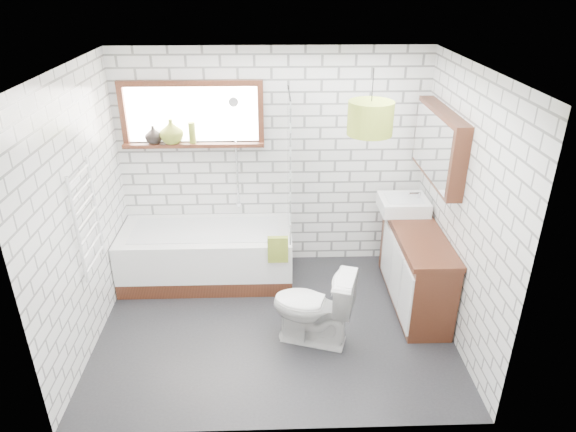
{
  "coord_description": "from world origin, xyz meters",
  "views": [
    {
      "loc": [
        -0.01,
        -4.14,
        3.21
      ],
      "look_at": [
        0.14,
        0.25,
        1.08
      ],
      "focal_mm": 32.0,
      "sensor_mm": 36.0,
      "label": 1
    }
  ],
  "objects_px": {
    "bathtub": "(207,254)",
    "vanity": "(415,266)",
    "basin": "(403,205)",
    "toilet": "(313,307)",
    "pendant": "(370,118)"
  },
  "relations": [
    {
      "from": "bathtub",
      "to": "vanity",
      "type": "xyz_separation_m",
      "value": [
        2.22,
        -0.51,
        0.11
      ]
    },
    {
      "from": "basin",
      "to": "bathtub",
      "type": "bearing_deg",
      "value": 179.1
    },
    {
      "from": "basin",
      "to": "toilet",
      "type": "height_order",
      "value": "basin"
    },
    {
      "from": "vanity",
      "to": "toilet",
      "type": "relative_size",
      "value": 1.89
    },
    {
      "from": "basin",
      "to": "pendant",
      "type": "xyz_separation_m",
      "value": [
        -0.6,
        -0.89,
        1.2
      ]
    },
    {
      "from": "vanity",
      "to": "basin",
      "type": "distance_m",
      "value": 0.69
    },
    {
      "from": "basin",
      "to": "pendant",
      "type": "bearing_deg",
      "value": -124.0
    },
    {
      "from": "vanity",
      "to": "toilet",
      "type": "height_order",
      "value": "vanity"
    },
    {
      "from": "pendant",
      "to": "basin",
      "type": "bearing_deg",
      "value": 56.0
    },
    {
      "from": "bathtub",
      "to": "pendant",
      "type": "distance_m",
      "value": 2.55
    },
    {
      "from": "toilet",
      "to": "basin",
      "type": "bearing_deg",
      "value": 154.05
    },
    {
      "from": "bathtub",
      "to": "basin",
      "type": "xyz_separation_m",
      "value": [
        2.16,
        -0.03,
        0.6
      ]
    },
    {
      "from": "vanity",
      "to": "pendant",
      "type": "bearing_deg",
      "value": -147.85
    },
    {
      "from": "basin",
      "to": "toilet",
      "type": "distance_m",
      "value": 1.61
    },
    {
      "from": "toilet",
      "to": "pendant",
      "type": "relative_size",
      "value": 2.04
    }
  ]
}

